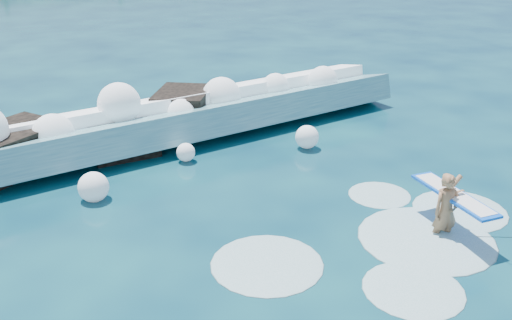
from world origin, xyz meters
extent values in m
plane|color=#07253D|center=(0.00, 0.00, 0.00)|extent=(200.00, 200.00, 0.00)
cube|color=teal|center=(1.05, 7.29, 0.47)|extent=(18.68, 2.84, 1.56)
cube|color=white|center=(1.05, 8.09, 0.93)|extent=(18.68, 1.32, 0.73)
cube|color=black|center=(-2.98, 7.84, 0.48)|extent=(3.16, 2.85, 1.40)
cube|color=black|center=(0.02, 7.04, 0.38)|extent=(2.10, 1.72, 1.08)
cube|color=black|center=(2.72, 8.24, 0.53)|extent=(2.72, 2.75, 1.51)
imported|color=#9C6B48|center=(4.18, -1.66, 0.59)|extent=(0.75, 0.60, 1.79)
cube|color=blue|center=(4.46, -1.61, 0.90)|extent=(1.10, 2.52, 0.06)
cube|color=white|center=(4.46, -1.61, 0.92)|extent=(0.95, 2.30, 0.06)
cylinder|color=black|center=(4.36, -2.86, 0.45)|extent=(0.01, 0.91, 0.43)
sphere|color=white|center=(-1.92, 7.37, 0.93)|extent=(1.21, 1.21, 1.21)
sphere|color=white|center=(0.29, 7.80, 1.36)|extent=(1.33, 1.33, 1.33)
sphere|color=white|center=(2.18, 7.32, 0.83)|extent=(0.96, 0.96, 0.96)
sphere|color=white|center=(3.95, 7.73, 1.01)|extent=(1.35, 1.35, 1.35)
sphere|color=white|center=(6.14, 7.57, 1.05)|extent=(0.98, 0.98, 0.98)
sphere|color=white|center=(7.88, 6.98, 1.15)|extent=(1.08, 1.08, 1.08)
sphere|color=white|center=(-1.80, 4.53, 0.35)|extent=(0.79, 0.79, 0.79)
sphere|color=white|center=(1.32, 5.45, 0.29)|extent=(0.56, 0.56, 0.56)
sphere|color=white|center=(4.96, 4.25, 0.38)|extent=(0.74, 0.74, 0.74)
ellipsoid|color=silver|center=(3.71, -1.59, 0.00)|extent=(3.08, 3.08, 0.15)
ellipsoid|color=silver|center=(1.99, -2.74, 0.00)|extent=(2.00, 2.00, 0.10)
ellipsoid|color=silver|center=(5.48, -1.14, 0.00)|extent=(2.30, 2.30, 0.12)
ellipsoid|color=silver|center=(0.14, -0.41, 0.00)|extent=(2.40, 2.40, 0.12)
ellipsoid|color=silver|center=(4.45, 0.59, 0.00)|extent=(1.63, 1.63, 0.08)
camera|label=1|loc=(-5.74, -8.66, 6.63)|focal=40.00mm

